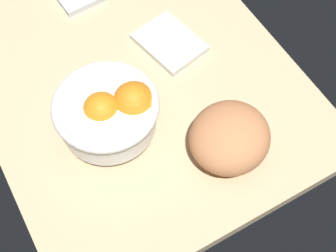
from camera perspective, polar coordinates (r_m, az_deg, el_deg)
ground_plane at (r=105.38cm, az=-4.62°, el=6.44°), size 81.83×63.23×3.00cm
fruit_bowl at (r=90.85cm, az=-6.81°, el=1.66°), size 19.79×19.79×11.30cm
bread_loaf at (r=90.02cm, az=7.25°, el=-1.34°), size 20.04×20.50×9.10cm
napkin_folded at (r=107.05cm, az=0.18°, el=9.76°), size 15.99×13.44×1.43cm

